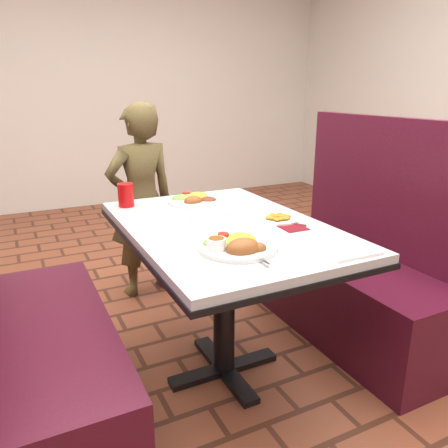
% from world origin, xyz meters
% --- Properties ---
extents(dining_table, '(0.81, 1.21, 0.75)m').
position_xyz_m(dining_table, '(0.00, 0.00, 0.65)').
color(dining_table, silver).
rests_on(dining_table, ground).
extents(booth_bench_left, '(0.47, 1.20, 1.17)m').
position_xyz_m(booth_bench_left, '(-0.80, 0.00, 0.33)').
color(booth_bench_left, '#4A1122').
rests_on(booth_bench_left, ground).
extents(booth_bench_right, '(0.47, 1.20, 1.17)m').
position_xyz_m(booth_bench_right, '(0.80, 0.00, 0.33)').
color(booth_bench_right, '#4A1122').
rests_on(booth_bench_right, ground).
extents(diner_person, '(0.49, 0.36, 1.24)m').
position_xyz_m(diner_person, '(-0.08, 1.03, 0.62)').
color(diner_person, brown).
rests_on(diner_person, ground).
extents(near_dinner_plate, '(0.29, 0.29, 0.09)m').
position_xyz_m(near_dinner_plate, '(-0.10, -0.30, 0.78)').
color(near_dinner_plate, white).
rests_on(near_dinner_plate, dining_table).
extents(far_dinner_plate, '(0.28, 0.28, 0.07)m').
position_xyz_m(far_dinner_plate, '(0.03, 0.41, 0.78)').
color(far_dinner_plate, white).
rests_on(far_dinner_plate, dining_table).
extents(plantain_plate, '(0.17, 0.17, 0.03)m').
position_xyz_m(plantain_plate, '(0.24, -0.07, 0.76)').
color(plantain_plate, white).
rests_on(plantain_plate, dining_table).
extents(maroon_napkin, '(0.11, 0.11, 0.00)m').
position_xyz_m(maroon_napkin, '(0.24, -0.18, 0.75)').
color(maroon_napkin, '#5E0E15').
rests_on(maroon_napkin, dining_table).
extents(spoon_utensil, '(0.08, 0.12, 0.00)m').
position_xyz_m(spoon_utensil, '(0.26, -0.13, 0.76)').
color(spoon_utensil, silver).
rests_on(spoon_utensil, dining_table).
extents(red_tumbler, '(0.08, 0.08, 0.12)m').
position_xyz_m(red_tumbler, '(-0.30, 0.48, 0.81)').
color(red_tumbler, '#BD0C0E').
rests_on(red_tumbler, dining_table).
extents(paper_napkin, '(0.20, 0.16, 0.01)m').
position_xyz_m(paper_napkin, '(0.24, -0.50, 0.76)').
color(paper_napkin, white).
rests_on(paper_napkin, dining_table).
extents(knife_utensil, '(0.01, 0.19, 0.00)m').
position_xyz_m(knife_utensil, '(-0.08, -0.41, 0.76)').
color(knife_utensil, silver).
rests_on(knife_utensil, dining_table).
extents(fork_utensil, '(0.08, 0.14, 0.00)m').
position_xyz_m(fork_utensil, '(-0.06, -0.36, 0.76)').
color(fork_utensil, silver).
rests_on(fork_utensil, dining_table).
extents(lettuce_shreds, '(0.28, 0.32, 0.00)m').
position_xyz_m(lettuce_shreds, '(0.04, 0.06, 0.75)').
color(lettuce_shreds, '#87BC4B').
rests_on(lettuce_shreds, dining_table).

